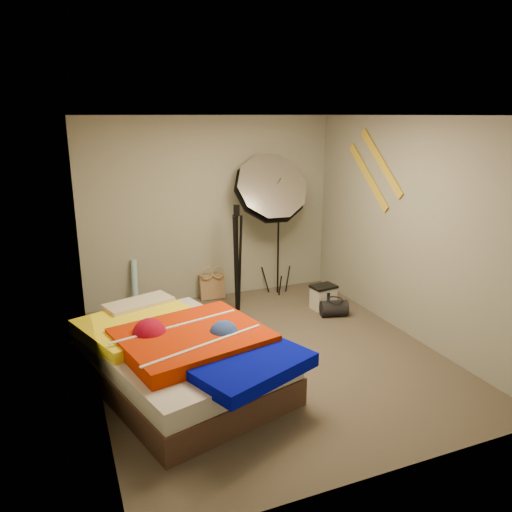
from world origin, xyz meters
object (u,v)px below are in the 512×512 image
wrapping_roll (135,285)px  bed (181,356)px  tote_bag (212,287)px  photo_umbrella (270,190)px  camera_case (323,298)px  camera_tripod (237,251)px  duffel_bag (334,308)px

wrapping_roll → bed: 2.13m
tote_bag → photo_umbrella: photo_umbrella is taller
camera_case → bed: bed is taller
camera_tripod → wrapping_roll: bearing=156.2°
tote_bag → wrapping_roll: 1.07m
wrapping_roll → bed: bearing=-87.4°
tote_bag → camera_case: tote_bag is taller
tote_bag → wrapping_roll: (-1.06, 0.00, 0.16)m
duffel_bag → wrapping_roll: bearing=167.7°
camera_case → photo_umbrella: bearing=118.0°
camera_case → photo_umbrella: 1.61m
tote_bag → duffel_bag: tote_bag is taller
camera_case → bed: 2.53m
tote_bag → duffel_bag: 1.75m
wrapping_roll → photo_umbrella: photo_umbrella is taller
camera_case → photo_umbrella: photo_umbrella is taller
tote_bag → bed: 2.33m
bed → camera_tripod: 2.01m
camera_tripod → duffel_bag: bearing=-31.3°
photo_umbrella → duffel_bag: bearing=-63.0°
wrapping_roll → camera_case: wrapping_roll is taller
bed → camera_case: bearing=28.3°
camera_case → wrapping_roll: bearing=150.8°
camera_case → camera_tripod: 1.32m
bed → camera_tripod: bearing=54.0°
bed → photo_umbrella: bearing=47.4°
duffel_bag → bed: 2.42m
tote_bag → camera_tripod: size_ratio=0.25×
wrapping_roll → duffel_bag: (2.32, -1.21, -0.23)m
bed → duffel_bag: bearing=22.3°
bed → photo_umbrella: size_ratio=1.13×
bed → photo_umbrella: photo_umbrella is taller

